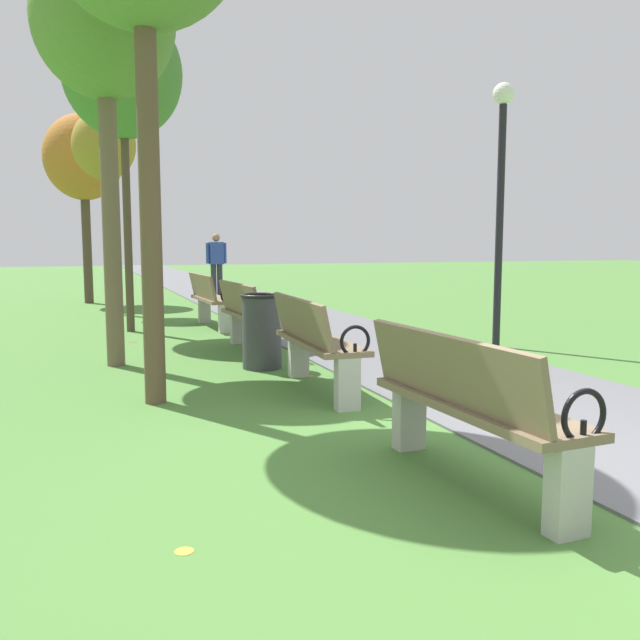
{
  "coord_description": "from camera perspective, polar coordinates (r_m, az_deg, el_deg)",
  "views": [
    {
      "loc": [
        -2.58,
        -3.23,
        1.4
      ],
      "look_at": [
        -0.05,
        3.64,
        0.55
      ],
      "focal_mm": 37.13,
      "sensor_mm": 36.0,
      "label": 1
    }
  ],
  "objects": [
    {
      "name": "trash_bin",
      "position": [
        7.44,
        -5.03,
        -0.93
      ],
      "size": [
        0.48,
        0.48,
        0.84
      ],
      "color": "#38383D",
      "rests_on": "ground"
    },
    {
      "name": "paved_walkway",
      "position": [
        21.61,
        -10.07,
        2.85
      ],
      "size": [
        2.44,
        44.0,
        0.02
      ],
      "primitive_type": "cube",
      "color": "slate",
      "rests_on": "ground"
    },
    {
      "name": "park_bench_1",
      "position": [
        3.91,
        12.64,
        -7.09
      ],
      "size": [
        0.54,
        1.62,
        0.9
      ],
      "color": "#7A664C",
      "rests_on": "ground"
    },
    {
      "name": "park_bench_2",
      "position": [
        6.21,
        -0.45,
        -1.85
      ],
      "size": [
        0.53,
        1.62,
        0.9
      ],
      "color": "#7A664C",
      "rests_on": "ground"
    },
    {
      "name": "pedestrian_walking",
      "position": [
        16.99,
        -8.92,
        4.96
      ],
      "size": [
        0.53,
        0.24,
        1.62
      ],
      "color": "#2D2D38",
      "rests_on": "paved_walkway"
    },
    {
      "name": "park_bench_4",
      "position": [
        11.12,
        -9.4,
        1.82
      ],
      "size": [
        0.53,
        1.62,
        0.9
      ],
      "color": "#7A664C",
      "rests_on": "ground"
    },
    {
      "name": "lamp_post",
      "position": [
        9.25,
        15.34,
        12.03
      ],
      "size": [
        0.28,
        0.28,
        3.48
      ],
      "color": "black",
      "rests_on": "ground"
    },
    {
      "name": "tree_4",
      "position": [
        13.97,
        -18.12,
        13.96
      ],
      "size": [
        1.21,
        1.21,
        3.97
      ],
      "color": "brown",
      "rests_on": "ground"
    },
    {
      "name": "scattered_leaves",
      "position": [
        5.74,
        3.83,
        -7.4
      ],
      "size": [
        4.42,
        10.24,
        0.02
      ],
      "color": "#93511E",
      "rests_on": "ground"
    },
    {
      "name": "tree_2",
      "position": [
        8.21,
        -18.11,
        22.93
      ],
      "size": [
        1.54,
        1.54,
        4.67
      ],
      "color": "brown",
      "rests_on": "ground"
    },
    {
      "name": "park_bench_3",
      "position": [
        8.58,
        -6.1,
        0.47
      ],
      "size": [
        0.54,
        1.62,
        0.9
      ],
      "color": "#7A664C",
      "rests_on": "ground"
    },
    {
      "name": "tree_3",
      "position": [
        11.19,
        -16.67,
        19.68
      ],
      "size": [
        1.81,
        1.81,
        4.99
      ],
      "color": "#4C3D2D",
      "rests_on": "ground"
    },
    {
      "name": "ground_plane",
      "position": [
        4.36,
        17.81,
        -12.43
      ],
      "size": [
        80.0,
        80.0,
        0.0
      ],
      "primitive_type": "plane",
      "color": "#4C7F38"
    },
    {
      "name": "tree_5",
      "position": [
        16.53,
        -19.71,
        12.96
      ],
      "size": [
        1.78,
        1.78,
        4.35
      ],
      "color": "#4C3D2D",
      "rests_on": "ground"
    }
  ]
}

